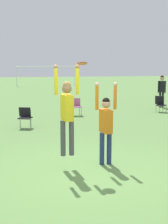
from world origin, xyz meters
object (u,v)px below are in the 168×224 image
at_px(frisbee, 82,64).
at_px(camping_chair_4, 160,103).
at_px(person_jumping, 67,108).
at_px(camping_chair_0, 25,116).
at_px(person_defending, 106,122).
at_px(person_spectator_near, 162,88).
at_px(camping_chair_3, 76,105).

relative_size(frisbee, camping_chair_4, 0.30).
xyz_separation_m(person_jumping, camping_chair_0, (-0.73, 5.24, -0.98)).
distance_m(camping_chair_0, camping_chair_4, 7.64).
xyz_separation_m(person_defending, camping_chair_4, (5.47, 7.78, -0.60)).
height_order(person_defending, camping_chair_4, person_defending).
bearing_deg(person_defending, person_spectator_near, 140.30).
bearing_deg(frisbee, camping_chair_0, 102.45).
bearing_deg(person_jumping, camping_chair_4, -44.96).
relative_size(person_defending, camping_chair_0, 2.54).
distance_m(camping_chair_3, camping_chair_4, 4.59).
distance_m(person_jumping, camping_chair_0, 5.38).
bearing_deg(frisbee, camping_chair_4, 51.89).
bearing_deg(person_spectator_near, camping_chair_0, -116.14).
height_order(person_defending, camping_chair_0, person_defending).
bearing_deg(person_spectator_near, frisbee, -90.69).
distance_m(camping_chair_0, camping_chair_3, 3.65).
xyz_separation_m(camping_chair_3, camping_chair_4, (4.59, 0.06, -0.04)).
height_order(person_jumping, camping_chair_3, person_jumping).
bearing_deg(camping_chair_3, person_defending, 97.69).
distance_m(person_jumping, person_spectator_near, 12.04).
distance_m(person_jumping, camping_chair_4, 10.23).
height_order(person_jumping, camping_chair_4, person_jumping).
xyz_separation_m(person_jumping, frisbee, (0.40, 0.16, 1.03)).
bearing_deg(camping_chair_4, person_defending, 91.62).
xyz_separation_m(frisbee, camping_chair_3, (1.47, 7.66, -1.97)).
bearing_deg(person_defending, camping_chair_0, -167.28).
height_order(camping_chair_0, camping_chair_4, camping_chair_4).
distance_m(frisbee, camping_chair_4, 10.01).
relative_size(camping_chair_3, person_spectator_near, 0.45).
bearing_deg(camping_chair_4, frisbee, 88.63).
bearing_deg(person_jumping, camping_chair_3, -19.05).
relative_size(person_jumping, person_defending, 1.05).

